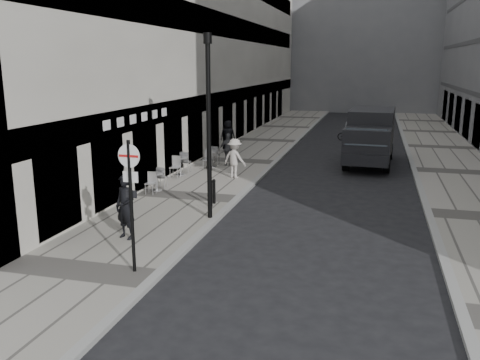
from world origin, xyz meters
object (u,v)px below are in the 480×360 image
object	(u,v)px
panel_van	(370,134)
cyclist	(349,131)
walking_man	(125,207)
lamppost	(209,118)
sign_post	(131,189)

from	to	relation	value
panel_van	cyclist	xyz separation A→B (m)	(-1.47, 8.09, -0.92)
walking_man	lamppost	bearing A→B (deg)	75.11
panel_van	cyclist	world-z (taller)	panel_van
sign_post	cyclist	size ratio (longest dim) A/B	1.94
walking_man	lamppost	world-z (taller)	lamppost
lamppost	panel_van	size ratio (longest dim) A/B	0.99
walking_man	lamppost	xyz separation A→B (m)	(1.74, 2.62, 2.38)
sign_post	lamppost	distance (m)	4.98
lamppost	panel_van	bearing A→B (deg)	66.62
cyclist	sign_post	bearing A→B (deg)	-91.24
walking_man	panel_van	bearing A→B (deg)	83.23
walking_man	sign_post	xyz separation A→B (m)	(1.34, -2.19, 1.16)
cyclist	panel_van	bearing A→B (deg)	-71.79
sign_post	panel_van	world-z (taller)	sign_post
sign_post	panel_van	distance (m)	17.29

